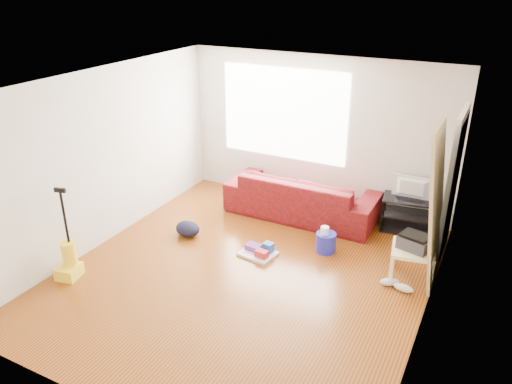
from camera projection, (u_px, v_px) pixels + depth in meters
The scene contains 13 objects.
room at pixel (255, 184), 6.16m from camera, with size 4.51×5.01×2.51m.
sofa at pixel (301, 215), 8.16m from camera, with size 2.41×0.94×0.71m, color #3B0701.
tv_stand at pixel (408, 214), 7.58m from camera, with size 0.83×0.55×0.53m.
tv at pixel (412, 188), 7.41m from camera, with size 0.58×0.08×0.33m, color black.
side_table at pixel (413, 253), 6.36m from camera, with size 0.61×0.61×0.43m.
printer at pixel (415, 242), 6.30m from camera, with size 0.44×0.38×0.20m.
bucket at pixel (325, 251), 7.12m from camera, with size 0.28×0.28×0.28m, color #2025B5.
toilet_paper at pixel (324, 239), 7.03m from camera, with size 0.12×0.12×0.11m, color white.
cleaning_tray at pixel (259, 251), 7.00m from camera, with size 0.53×0.45×0.17m.
backpack at pixel (188, 235), 7.55m from camera, with size 0.40×0.32×0.22m, color black.
sneakers at pixel (396, 285), 6.26m from camera, with size 0.45×0.23×0.10m.
vacuum at pixel (69, 261), 6.44m from camera, with size 0.32×0.35×1.24m.
door_panel at pixel (425, 278), 6.49m from camera, with size 0.04×0.82×2.05m, color #998254.
Camera 1 is at (2.68, -4.88, 3.66)m, focal length 35.00 mm.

